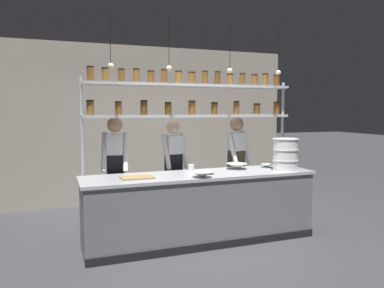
% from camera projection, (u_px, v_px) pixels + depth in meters
% --- Properties ---
extents(ground_plane, '(40.00, 40.00, 0.00)m').
position_uv_depth(ground_plane, '(200.00, 241.00, 5.05)').
color(ground_plane, '#3D3D42').
extents(back_wall, '(5.53, 0.12, 2.96)m').
position_uv_depth(back_wall, '(153.00, 125.00, 7.27)').
color(back_wall, '#9E9384').
rests_on(back_wall, ground_plane).
extents(prep_counter, '(3.13, 0.76, 0.92)m').
position_uv_depth(prep_counter, '(201.00, 207.00, 5.01)').
color(prep_counter, slate).
rests_on(prep_counter, ground_plane).
extents(spice_shelf_unit, '(3.01, 0.28, 2.31)m').
position_uv_depth(spice_shelf_unit, '(192.00, 102.00, 5.19)').
color(spice_shelf_unit, '#ADAFB5').
rests_on(spice_shelf_unit, ground_plane).
extents(chef_left, '(0.41, 0.34, 1.67)m').
position_uv_depth(chef_left, '(116.00, 168.00, 5.14)').
color(chef_left, black).
rests_on(chef_left, ground_plane).
extents(chef_center, '(0.39, 0.31, 1.62)m').
position_uv_depth(chef_center, '(174.00, 167.00, 5.52)').
color(chef_center, black).
rests_on(chef_center, ground_plane).
extents(chef_right, '(0.42, 0.35, 1.65)m').
position_uv_depth(chef_right, '(237.00, 163.00, 5.78)').
color(chef_right, black).
rests_on(chef_right, ground_plane).
extents(container_stack, '(0.36, 0.36, 0.45)m').
position_uv_depth(container_stack, '(285.00, 154.00, 5.23)').
color(container_stack, white).
rests_on(container_stack, prep_counter).
extents(cutting_board, '(0.40, 0.26, 0.02)m').
position_uv_depth(cutting_board, '(137.00, 177.00, 4.62)').
color(cutting_board, '#A88456').
rests_on(cutting_board, prep_counter).
extents(prep_bowl_near_left, '(0.26, 0.26, 0.07)m').
position_uv_depth(prep_bowl_near_left, '(202.00, 175.00, 4.68)').
color(prep_bowl_near_left, silver).
rests_on(prep_bowl_near_left, prep_counter).
extents(prep_bowl_center_front, '(0.17, 0.17, 0.05)m').
position_uv_depth(prep_bowl_center_front, '(208.00, 172.00, 4.93)').
color(prep_bowl_center_front, '#B2B7BC').
rests_on(prep_bowl_center_front, prep_counter).
extents(prep_bowl_center_back, '(0.18, 0.18, 0.05)m').
position_uv_depth(prep_bowl_center_back, '(267.00, 166.00, 5.50)').
color(prep_bowl_center_back, silver).
rests_on(prep_bowl_center_back, prep_counter).
extents(prep_bowl_near_right, '(0.30, 0.30, 0.08)m').
position_uv_depth(prep_bowl_near_right, '(237.00, 166.00, 5.35)').
color(prep_bowl_near_right, silver).
rests_on(prep_bowl_near_right, prep_counter).
extents(serving_cup_front, '(0.08, 0.08, 0.09)m').
position_uv_depth(serving_cup_front, '(191.00, 168.00, 5.19)').
color(serving_cup_front, silver).
rests_on(serving_cup_front, prep_counter).
extents(pendant_light_row, '(2.40, 0.07, 0.66)m').
position_uv_depth(pendant_light_row, '(201.00, 67.00, 4.85)').
color(pendant_light_row, black).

